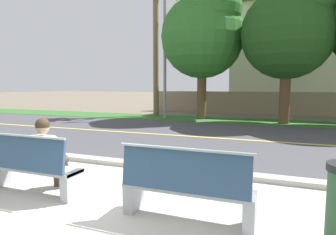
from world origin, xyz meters
The scene contains 15 objects.
ground_plane centered at (0.00, 8.00, 0.00)m, with size 140.00×140.00×0.00m, color #665B4C.
sidewalk_pavement centered at (0.00, 0.40, 0.01)m, with size 44.00×3.60×0.01m, color #B7B2A8.
curb_edge centered at (0.00, 2.35, 0.06)m, with size 44.00×0.30×0.11m, color #ADA89E.
street_asphalt centered at (0.00, 6.50, 0.00)m, with size 52.00×8.00×0.01m, color #424247.
road_centre_line centered at (0.00, 6.50, 0.01)m, with size 48.00×0.14×0.01m, color #E0CC4C.
far_verge_grass centered at (0.00, 11.86, 0.01)m, with size 48.00×2.80×0.02m, color #2D6026.
bench_left centered at (-1.33, 0.28, 0.45)m, with size 1.73×0.48×1.01m.
bench_right centered at (1.33, 0.28, 0.45)m, with size 1.73×0.48×1.01m.
seated_person_white centered at (-1.09, 0.44, 0.68)m, with size 0.52×0.68×1.25m.
streetlamp centered at (-3.52, 11.66, 4.01)m, with size 0.24×2.10×7.02m.
shade_tree_far_left centered at (-1.48, 11.90, 4.62)m, with size 4.31×4.31×7.11m.
shade_tree_left centered at (2.60, 11.30, 4.41)m, with size 4.12×4.12×6.79m.
palm_tree_tall centered at (-4.58, 12.70, 6.34)m, with size 2.09×1.98×7.89m.
garden_wall centered at (0.34, 16.04, 0.70)m, with size 13.00×0.36×1.40m, color gray.
house_across_street centered at (4.18, 19.24, 3.83)m, with size 10.99×6.91×7.58m.
Camera 1 is at (2.45, -3.21, 1.75)m, focal length 31.48 mm.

